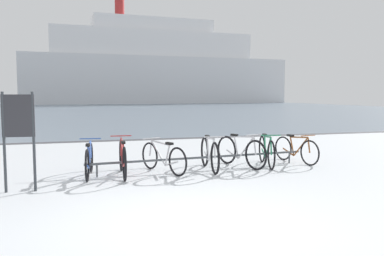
% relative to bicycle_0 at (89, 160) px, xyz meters
% --- Properties ---
extents(ground, '(80.00, 132.00, 0.08)m').
position_rel_bicycle_0_xyz_m(ground, '(1.19, 50.34, -0.39)').
color(ground, silver).
extents(bike_rack, '(5.29, 0.48, 0.31)m').
position_rel_bicycle_0_xyz_m(bike_rack, '(2.53, 0.10, -0.08)').
color(bike_rack, '#4C5156').
rests_on(bike_rack, ground).
extents(bicycle_0, '(0.46, 1.64, 0.78)m').
position_rel_bicycle_0_xyz_m(bicycle_0, '(0.00, 0.00, 0.00)').
color(bicycle_0, black).
rests_on(bicycle_0, ground).
extents(bicycle_1, '(0.46, 1.80, 0.82)m').
position_rel_bicycle_0_xyz_m(bicycle_1, '(0.69, -0.11, 0.02)').
color(bicycle_1, black).
rests_on(bicycle_1, ground).
extents(bicycle_2, '(0.75, 1.58, 0.74)m').
position_rel_bicycle_0_xyz_m(bicycle_2, '(1.59, -0.00, -0.01)').
color(bicycle_2, black).
rests_on(bicycle_2, ground).
extents(bicycle_3, '(0.46, 1.74, 0.83)m').
position_rel_bicycle_0_xyz_m(bicycle_3, '(2.67, -0.03, 0.02)').
color(bicycle_3, black).
rests_on(bicycle_3, ground).
extents(bicycle_4, '(0.67, 1.65, 0.82)m').
position_rel_bicycle_0_xyz_m(bicycle_4, '(3.52, 0.15, 0.02)').
color(bicycle_4, black).
rests_on(bicycle_4, ground).
extents(bicycle_5, '(0.57, 1.67, 0.81)m').
position_rel_bicycle_0_xyz_m(bicycle_5, '(4.17, 0.10, 0.01)').
color(bicycle_5, black).
rests_on(bicycle_5, ground).
extents(bicycle_6, '(0.50, 1.55, 0.74)m').
position_rel_bicycle_0_xyz_m(bicycle_6, '(5.09, 0.29, -0.01)').
color(bicycle_6, black).
rests_on(bicycle_6, ground).
extents(info_sign, '(0.55, 0.10, 1.79)m').
position_rel_bicycle_0_xyz_m(info_sign, '(-1.22, -0.98, 0.85)').
color(info_sign, '#33383D').
rests_on(info_sign, ground).
extents(ferry_ship, '(49.56, 11.98, 19.51)m').
position_rel_bicycle_0_xyz_m(ferry_ship, '(14.65, 65.99, 6.19)').
color(ferry_ship, silver).
rests_on(ferry_ship, ground).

